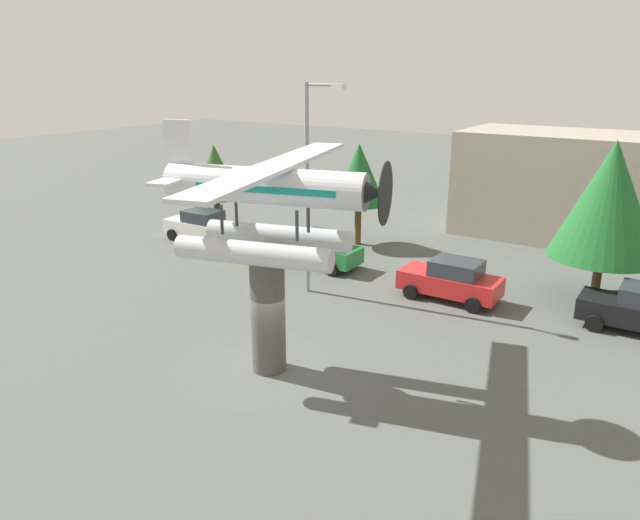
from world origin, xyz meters
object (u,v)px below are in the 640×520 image
(tree_east, at_px, (359,175))
(storefront_building, at_px, (589,188))
(floatplane_monument, at_px, (269,202))
(car_near_white, at_px, (201,225))
(display_pedestal, at_px, (268,314))
(car_far_red, at_px, (451,280))
(streetlight_primary, at_px, (311,177))
(car_mid_green, at_px, (319,249))
(tree_west, at_px, (215,172))
(tree_center_back, at_px, (609,200))

(tree_east, bearing_deg, storefront_building, 37.80)
(floatplane_monument, height_order, car_near_white, floatplane_monument)
(display_pedestal, height_order, floatplane_monument, floatplane_monument)
(storefront_building, bearing_deg, car_far_red, -102.24)
(streetlight_primary, bearing_deg, floatplane_monument, -65.78)
(floatplane_monument, xyz_separation_m, car_mid_green, (-4.54, 9.63, -4.69))
(car_near_white, height_order, storefront_building, storefront_building)
(streetlight_primary, relative_size, tree_west, 1.73)
(display_pedestal, height_order, car_near_white, display_pedestal)
(streetlight_primary, height_order, tree_east, streetlight_primary)
(storefront_building, xyz_separation_m, tree_center_back, (2.31, -9.76, 1.35))
(floatplane_monument, distance_m, streetlight_primary, 7.16)
(car_mid_green, height_order, tree_west, tree_west)
(car_mid_green, xyz_separation_m, tree_center_back, (12.17, 2.58, 3.44))
(display_pedestal, relative_size, car_mid_green, 0.93)
(car_mid_green, relative_size, streetlight_primary, 0.48)
(car_far_red, bearing_deg, tree_center_back, -148.06)
(floatplane_monument, bearing_deg, tree_center_back, 42.66)
(car_near_white, xyz_separation_m, tree_east, (7.74, 4.24, 3.00))
(car_near_white, xyz_separation_m, tree_center_back, (20.28, 2.42, 3.44))
(car_near_white, distance_m, tree_center_back, 20.71)
(storefront_building, bearing_deg, car_near_white, -145.88)
(car_mid_green, relative_size, tree_center_back, 0.62)
(car_near_white, height_order, car_mid_green, same)
(car_near_white, bearing_deg, car_far_red, 177.06)
(car_far_red, xyz_separation_m, tree_center_back, (5.13, 3.20, 3.44))
(car_mid_green, bearing_deg, tree_center_back, -168.04)
(car_mid_green, bearing_deg, streetlight_primary, 117.38)
(display_pedestal, bearing_deg, car_near_white, 141.91)
(tree_center_back, bearing_deg, streetlight_primary, -151.69)
(car_mid_green, bearing_deg, floatplane_monument, 115.26)
(display_pedestal, xyz_separation_m, storefront_building, (5.44, 22.00, 1.02))
(floatplane_monument, distance_m, tree_west, 18.26)
(display_pedestal, xyz_separation_m, tree_west, (-13.41, 12.12, 1.54))
(tree_east, bearing_deg, car_mid_green, -85.19)
(streetlight_primary, bearing_deg, car_mid_green, 117.38)
(tree_east, xyz_separation_m, tree_center_back, (12.54, -1.83, 0.44))
(tree_center_back, bearing_deg, car_near_white, -173.21)
(tree_center_back, bearing_deg, storefront_building, 103.34)
(display_pedestal, bearing_deg, streetlight_primary, 113.18)
(car_near_white, relative_size, tree_east, 0.76)
(display_pedestal, bearing_deg, storefront_building, 76.11)
(car_far_red, xyz_separation_m, tree_west, (-16.04, 3.08, 2.61))
(car_far_red, height_order, tree_east, tree_east)
(display_pedestal, height_order, car_far_red, display_pedestal)
(storefront_building, xyz_separation_m, tree_west, (-18.85, -9.88, 0.53))
(car_near_white, xyz_separation_m, tree_west, (-0.88, 2.30, 2.61))
(tree_center_back, bearing_deg, display_pedestal, -122.36)
(car_mid_green, distance_m, streetlight_primary, 5.46)
(car_mid_green, bearing_deg, storefront_building, -128.62)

